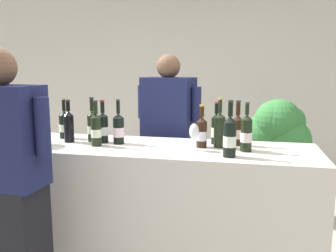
# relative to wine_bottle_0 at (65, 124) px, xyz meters

# --- Properties ---
(wall_back) EXTENTS (8.00, 0.10, 2.80)m
(wall_back) POSITION_rel_wine_bottle_0_xyz_m (0.77, 2.45, 0.30)
(wall_back) COLOR beige
(wall_back) RESTS_ON ground_plane
(counter) EXTENTS (2.27, 0.67, 0.99)m
(counter) POSITION_rel_wine_bottle_0_xyz_m (0.77, -0.15, -0.60)
(counter) COLOR beige
(counter) RESTS_ON ground_plane
(wine_bottle_0) EXTENTS (0.08, 0.08, 0.32)m
(wine_bottle_0) POSITION_rel_wine_bottle_0_xyz_m (0.00, 0.00, 0.00)
(wine_bottle_0) COLOR black
(wine_bottle_0) RESTS_ON counter
(wine_bottle_1) EXTENTS (0.07, 0.07, 0.32)m
(wine_bottle_1) POSITION_rel_wine_bottle_0_xyz_m (0.11, -0.13, 0.02)
(wine_bottle_1) COLOR black
(wine_bottle_1) RESTS_ON counter
(wine_bottle_2) EXTENTS (0.07, 0.07, 0.30)m
(wine_bottle_2) POSITION_rel_wine_bottle_0_xyz_m (1.10, -0.10, 0.00)
(wine_bottle_2) COLOR black
(wine_bottle_2) RESTS_ON counter
(wine_bottle_3) EXTENTS (0.08, 0.08, 0.32)m
(wine_bottle_3) POSITION_rel_wine_bottle_0_xyz_m (1.34, 0.01, 0.01)
(wine_bottle_3) COLOR black
(wine_bottle_3) RESTS_ON counter
(wine_bottle_4) EXTENTS (0.07, 0.07, 0.31)m
(wine_bottle_4) POSITION_rel_wine_bottle_0_xyz_m (1.19, 0.03, 0.00)
(wine_bottle_4) COLOR black
(wine_bottle_4) RESTS_ON counter
(wine_bottle_5) EXTENTS (0.08, 0.08, 0.35)m
(wine_bottle_5) POSITION_rel_wine_bottle_0_xyz_m (1.22, -0.08, 0.02)
(wine_bottle_5) COLOR black
(wine_bottle_5) RESTS_ON counter
(wine_bottle_6) EXTENTS (0.08, 0.08, 0.36)m
(wine_bottle_6) POSITION_rel_wine_bottle_0_xyz_m (1.30, -0.33, 0.02)
(wine_bottle_6) COLOR black
(wine_bottle_6) RESTS_ON counter
(wine_bottle_7) EXTENTS (0.08, 0.08, 0.34)m
(wine_bottle_7) POSITION_rel_wine_bottle_0_xyz_m (0.27, -0.07, 0.01)
(wine_bottle_7) COLOR black
(wine_bottle_7) RESTS_ON counter
(wine_bottle_8) EXTENTS (0.08, 0.08, 0.32)m
(wine_bottle_8) POSITION_rel_wine_bottle_0_xyz_m (0.36, -0.10, 0.01)
(wine_bottle_8) COLOR black
(wine_bottle_8) RESTS_ON counter
(wine_bottle_9) EXTENTS (0.07, 0.07, 0.33)m
(wine_bottle_9) POSITION_rel_wine_bottle_0_xyz_m (0.36, -0.21, 0.01)
(wine_bottle_9) COLOR black
(wine_bottle_9) RESTS_ON counter
(wine_bottle_10) EXTENTS (0.08, 0.08, 0.33)m
(wine_bottle_10) POSITION_rel_wine_bottle_0_xyz_m (0.49, -0.11, 0.00)
(wine_bottle_10) COLOR black
(wine_bottle_10) RESTS_ON counter
(wine_bottle_11) EXTENTS (0.08, 0.08, 0.33)m
(wine_bottle_11) POSITION_rel_wine_bottle_0_xyz_m (1.40, -0.16, 0.01)
(wine_bottle_11) COLOR black
(wine_bottle_11) RESTS_ON counter
(wine_glass) EXTENTS (0.07, 0.07, 0.18)m
(wine_glass) POSITION_rel_wine_bottle_0_xyz_m (1.06, -0.21, 0.01)
(wine_glass) COLOR silver
(wine_glass) RESTS_ON counter
(ice_bucket) EXTENTS (0.23, 0.23, 0.25)m
(ice_bucket) POSITION_rel_wine_bottle_0_xyz_m (-0.19, -0.29, 0.02)
(ice_bucket) COLOR silver
(ice_bucket) RESTS_ON counter
(person_server) EXTENTS (0.59, 0.34, 1.65)m
(person_server) POSITION_rel_wine_bottle_0_xyz_m (0.74, 0.47, -0.29)
(person_server) COLOR black
(person_server) RESTS_ON ground_plane
(person_guest) EXTENTS (0.61, 0.28, 1.65)m
(person_guest) POSITION_rel_wine_bottle_0_xyz_m (0.08, -0.86, -0.30)
(person_guest) COLOR black
(person_guest) RESTS_ON ground_plane
(potted_shrub) EXTENTS (0.64, 0.52, 1.23)m
(potted_shrub) POSITION_rel_wine_bottle_0_xyz_m (1.74, 1.18, -0.29)
(potted_shrub) COLOR brown
(potted_shrub) RESTS_ON ground_plane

